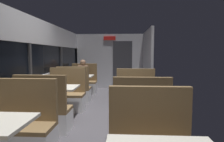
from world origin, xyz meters
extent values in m
cube|color=#423F44|center=(0.00, 0.00, -0.01)|extent=(3.30, 9.20, 0.02)
cube|color=#B2B2B7|center=(-1.45, 0.00, 0.47)|extent=(0.08, 8.40, 0.95)
cube|color=#B2B2B7|center=(-1.45, 0.00, 2.00)|extent=(0.08, 8.40, 0.60)
cube|color=black|center=(-1.46, 0.00, 1.32)|extent=(0.03, 8.40, 0.75)
cube|color=#2D2D30|center=(-1.43, 0.00, 1.32)|extent=(0.06, 0.08, 0.75)
cube|color=#2D2D30|center=(-1.43, 2.10, 1.32)|extent=(0.06, 0.08, 0.75)
cube|color=#2D2D30|center=(-1.43, 4.20, 1.32)|extent=(0.06, 0.08, 0.75)
cube|color=#B2B2B7|center=(0.00, 4.20, 1.15)|extent=(2.90, 0.08, 2.30)
cube|color=#333338|center=(0.55, 4.15, 1.00)|extent=(0.80, 0.04, 2.00)
cube|color=red|center=(0.00, 4.14, 2.12)|extent=(0.50, 0.03, 0.16)
cube|color=#B2B2B7|center=(1.45, 3.00, 1.15)|extent=(0.08, 2.40, 2.30)
cube|color=silver|center=(-0.89, -1.43, 0.20)|extent=(0.95, 0.50, 0.39)
cube|color=brown|center=(-0.89, -1.43, 0.42)|extent=(0.95, 0.50, 0.06)
cube|color=brown|center=(-0.89, -1.22, 0.78)|extent=(0.95, 0.08, 0.65)
cylinder|color=#9E9EA3|center=(-0.89, 0.13, 0.35)|extent=(0.10, 0.10, 0.70)
cube|color=beige|center=(-0.89, 0.13, 0.72)|extent=(0.90, 0.70, 0.04)
cube|color=silver|center=(-0.89, -0.53, 0.20)|extent=(0.95, 0.50, 0.39)
cube|color=brown|center=(-0.89, -0.53, 0.42)|extent=(0.95, 0.50, 0.06)
cube|color=brown|center=(-0.89, -0.74, 0.78)|extent=(0.95, 0.08, 0.65)
cube|color=silver|center=(-0.89, 0.79, 0.20)|extent=(0.95, 0.50, 0.39)
cube|color=brown|center=(-0.89, 0.79, 0.42)|extent=(0.95, 0.50, 0.06)
cube|color=brown|center=(-0.89, 1.00, 0.78)|extent=(0.95, 0.08, 0.65)
cylinder|color=#9E9EA3|center=(-0.89, 2.34, 0.35)|extent=(0.10, 0.10, 0.70)
cube|color=beige|center=(-0.89, 2.34, 0.72)|extent=(0.90, 0.70, 0.04)
cube|color=silver|center=(-0.89, 1.68, 0.20)|extent=(0.95, 0.50, 0.39)
cube|color=brown|center=(-0.89, 1.68, 0.42)|extent=(0.95, 0.50, 0.06)
cube|color=brown|center=(-0.89, 1.47, 0.78)|extent=(0.95, 0.08, 0.65)
cube|color=silver|center=(-0.89, 3.00, 0.20)|extent=(0.95, 0.50, 0.39)
cube|color=brown|center=(-0.89, 3.00, 0.42)|extent=(0.95, 0.50, 0.06)
cube|color=brown|center=(-0.89, 3.21, 0.78)|extent=(0.95, 0.08, 0.65)
cube|color=brown|center=(0.89, -1.82, 0.78)|extent=(0.95, 0.08, 0.65)
cylinder|color=#9E9EA3|center=(0.89, -0.07, 0.35)|extent=(0.10, 0.10, 0.70)
cube|color=beige|center=(0.89, -0.07, 0.72)|extent=(0.90, 0.70, 0.04)
cube|color=silver|center=(0.89, -0.73, 0.20)|extent=(0.95, 0.50, 0.39)
cube|color=brown|center=(0.89, -0.73, 0.42)|extent=(0.95, 0.50, 0.06)
cube|color=brown|center=(0.89, -0.94, 0.78)|extent=(0.95, 0.08, 0.65)
cube|color=silver|center=(0.89, 0.59, 0.20)|extent=(0.95, 0.50, 0.39)
cube|color=brown|center=(0.89, 0.59, 0.42)|extent=(0.95, 0.50, 0.06)
cube|color=brown|center=(0.89, 0.80, 0.78)|extent=(0.95, 0.08, 0.65)
cube|color=#26262D|center=(-0.89, 3.00, 0.23)|extent=(0.30, 0.36, 0.45)
cube|color=#8C664C|center=(-0.89, 2.95, 0.75)|extent=(0.34, 0.22, 0.60)
sphere|color=#8C664C|center=(-0.89, 2.93, 1.16)|extent=(0.20, 0.20, 0.20)
cylinder|color=#8C664C|center=(-1.09, 2.77, 0.77)|extent=(0.07, 0.28, 0.07)
cylinder|color=#8C664C|center=(-0.69, 2.77, 0.77)|extent=(0.07, 0.28, 0.07)
cylinder|color=#B23333|center=(-0.82, 0.16, 0.79)|extent=(0.07, 0.07, 0.09)
camera|label=1|loc=(0.59, -4.05, 1.48)|focal=31.01mm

